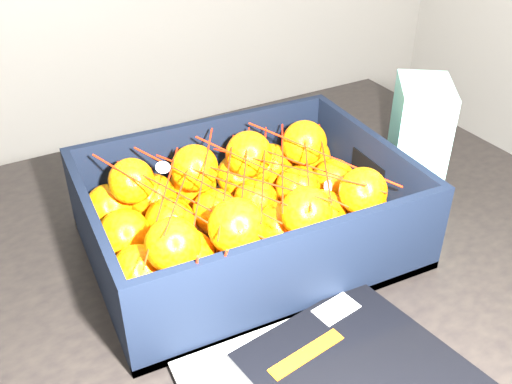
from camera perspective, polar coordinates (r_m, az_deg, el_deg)
name	(u,v)px	position (r m, az deg, el deg)	size (l,w,h in m)	color
table	(217,298)	(0.91, -3.84, -10.40)	(1.25, 0.87, 0.75)	black
produce_crate	(247,222)	(0.82, -0.91, -3.00)	(0.43, 0.32, 0.13)	#906242
clementine_heap	(246,211)	(0.81, -1.03, -1.94)	(0.41, 0.31, 0.13)	orange
mesh_net	(244,179)	(0.77, -1.16, 1.27)	(0.36, 0.29, 0.09)	red
retail_carton	(418,137)	(0.97, 15.73, 5.29)	(0.08, 0.12, 0.18)	white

